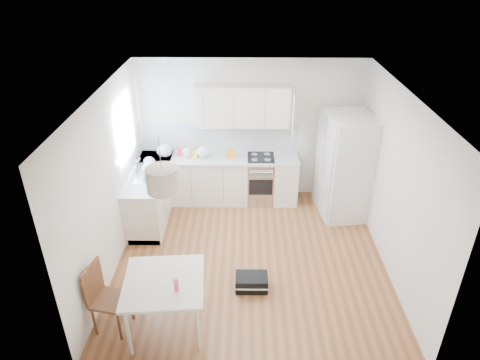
# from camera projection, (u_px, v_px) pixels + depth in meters

# --- Properties ---
(floor) EXTENTS (4.20, 4.20, 0.00)m
(floor) POSITION_uv_depth(u_px,v_px,m) (251.00, 257.00, 6.88)
(floor) COLOR brown
(floor) RESTS_ON ground
(ceiling) EXTENTS (4.20, 4.20, 0.00)m
(ceiling) POSITION_uv_depth(u_px,v_px,m) (253.00, 95.00, 5.58)
(ceiling) COLOR white
(ceiling) RESTS_ON wall_back
(wall_back) EXTENTS (4.20, 0.00, 4.20)m
(wall_back) POSITION_uv_depth(u_px,v_px,m) (250.00, 130.00, 8.07)
(wall_back) COLOR white
(wall_back) RESTS_ON floor
(wall_left) EXTENTS (0.00, 4.20, 4.20)m
(wall_left) POSITION_uv_depth(u_px,v_px,m) (108.00, 184.00, 6.25)
(wall_left) COLOR white
(wall_left) RESTS_ON floor
(wall_right) EXTENTS (0.00, 4.20, 4.20)m
(wall_right) POSITION_uv_depth(u_px,v_px,m) (396.00, 185.00, 6.21)
(wall_right) COLOR white
(wall_right) RESTS_ON floor
(window_glassblock) EXTENTS (0.02, 1.00, 1.00)m
(window_glassblock) POSITION_uv_depth(u_px,v_px,m) (125.00, 129.00, 7.07)
(window_glassblock) COLOR #BFE0F9
(window_glassblock) RESTS_ON wall_left
(cabinets_back) EXTENTS (3.00, 0.60, 0.88)m
(cabinets_back) POSITION_uv_depth(u_px,v_px,m) (219.00, 180.00, 8.25)
(cabinets_back) COLOR silver
(cabinets_back) RESTS_ON floor
(cabinets_left) EXTENTS (0.60, 1.80, 0.88)m
(cabinets_left) POSITION_uv_depth(u_px,v_px,m) (151.00, 195.00, 7.74)
(cabinets_left) COLOR silver
(cabinets_left) RESTS_ON floor
(counter_back) EXTENTS (3.02, 0.64, 0.04)m
(counter_back) POSITION_uv_depth(u_px,v_px,m) (218.00, 158.00, 8.03)
(counter_back) COLOR #BBBFC1
(counter_back) RESTS_ON cabinets_back
(counter_left) EXTENTS (0.64, 1.82, 0.04)m
(counter_left) POSITION_uv_depth(u_px,v_px,m) (148.00, 173.00, 7.52)
(counter_left) COLOR #BBBFC1
(counter_left) RESTS_ON cabinets_left
(backsplash_back) EXTENTS (3.00, 0.01, 0.58)m
(backsplash_back) POSITION_uv_depth(u_px,v_px,m) (219.00, 137.00, 8.14)
(backsplash_back) COLOR white
(backsplash_back) RESTS_ON wall_back
(backsplash_left) EXTENTS (0.01, 1.80, 0.58)m
(backsplash_left) POSITION_uv_depth(u_px,v_px,m) (130.00, 157.00, 7.37)
(backsplash_left) COLOR white
(backsplash_left) RESTS_ON wall_left
(upper_cabinets) EXTENTS (1.70, 0.32, 0.75)m
(upper_cabinets) POSITION_uv_depth(u_px,v_px,m) (242.00, 106.00, 7.68)
(upper_cabinets) COLOR silver
(upper_cabinets) RESTS_ON wall_back
(range_oven) EXTENTS (0.50, 0.61, 0.88)m
(range_oven) POSITION_uv_depth(u_px,v_px,m) (260.00, 180.00, 8.24)
(range_oven) COLOR #B1B4B6
(range_oven) RESTS_ON floor
(sink) EXTENTS (0.50, 0.80, 0.16)m
(sink) POSITION_uv_depth(u_px,v_px,m) (148.00, 173.00, 7.47)
(sink) COLOR #B1B4B6
(sink) RESTS_ON counter_left
(refrigerator) EXTENTS (1.01, 1.06, 1.90)m
(refrigerator) POSITION_uv_depth(u_px,v_px,m) (346.00, 166.00, 7.62)
(refrigerator) COLOR white
(refrigerator) RESTS_ON floor
(dining_table) EXTENTS (1.06, 1.06, 0.78)m
(dining_table) POSITION_uv_depth(u_px,v_px,m) (164.00, 286.00, 5.31)
(dining_table) COLOR beige
(dining_table) RESTS_ON floor
(dining_chair) EXTENTS (0.49, 0.49, 0.98)m
(dining_chair) POSITION_uv_depth(u_px,v_px,m) (110.00, 299.00, 5.40)
(dining_chair) COLOR #4F2B17
(dining_chair) RESTS_ON floor
(drink_bottle) EXTENTS (0.07, 0.07, 0.20)m
(drink_bottle) POSITION_uv_depth(u_px,v_px,m) (176.00, 283.00, 5.09)
(drink_bottle) COLOR #D33A71
(drink_bottle) RESTS_ON dining_table
(gym_bag) EXTENTS (0.47, 0.31, 0.22)m
(gym_bag) POSITION_uv_depth(u_px,v_px,m) (252.00, 282.00, 6.22)
(gym_bag) COLOR black
(gym_bag) RESTS_ON floor
(pendant_lamp) EXTENTS (0.40, 0.40, 0.28)m
(pendant_lamp) POSITION_uv_depth(u_px,v_px,m) (162.00, 180.00, 4.63)
(pendant_lamp) COLOR #B6A58C
(pendant_lamp) RESTS_ON ceiling
(grocery_bag_a) EXTENTS (0.28, 0.24, 0.25)m
(grocery_bag_a) POSITION_uv_depth(u_px,v_px,m) (164.00, 151.00, 7.99)
(grocery_bag_a) COLOR silver
(grocery_bag_a) RESTS_ON counter_back
(grocery_bag_b) EXTENTS (0.20, 0.17, 0.18)m
(grocery_bag_b) POSITION_uv_depth(u_px,v_px,m) (187.00, 152.00, 8.00)
(grocery_bag_b) COLOR silver
(grocery_bag_b) RESTS_ON counter_back
(grocery_bag_c) EXTENTS (0.26, 0.22, 0.23)m
(grocery_bag_c) POSITION_uv_depth(u_px,v_px,m) (204.00, 152.00, 7.96)
(grocery_bag_c) COLOR silver
(grocery_bag_c) RESTS_ON counter_back
(grocery_bag_d) EXTENTS (0.21, 0.18, 0.19)m
(grocery_bag_d) POSITION_uv_depth(u_px,v_px,m) (149.00, 162.00, 7.64)
(grocery_bag_d) COLOR silver
(grocery_bag_d) RESTS_ON counter_back
(grocery_bag_e) EXTENTS (0.29, 0.24, 0.26)m
(grocery_bag_e) POSITION_uv_depth(u_px,v_px,m) (150.00, 169.00, 7.32)
(grocery_bag_e) COLOR silver
(grocery_bag_e) RESTS_ON counter_left
(snack_orange) EXTENTS (0.18, 0.12, 0.12)m
(snack_orange) POSITION_uv_depth(u_px,v_px,m) (231.00, 154.00, 7.99)
(snack_orange) COLOR orange
(snack_orange) RESTS_ON counter_back
(snack_yellow) EXTENTS (0.19, 0.16, 0.11)m
(snack_yellow) POSITION_uv_depth(u_px,v_px,m) (194.00, 154.00, 8.02)
(snack_yellow) COLOR yellow
(snack_yellow) RESTS_ON counter_back
(snack_red) EXTENTS (0.18, 0.13, 0.11)m
(snack_red) POSITION_uv_depth(u_px,v_px,m) (181.00, 152.00, 8.08)
(snack_red) COLOR red
(snack_red) RESTS_ON counter_back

